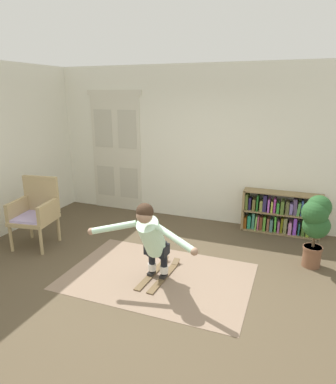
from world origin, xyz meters
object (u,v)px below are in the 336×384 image
(person_skier, at_px, (151,236))
(bookshelf, at_px, (280,214))
(wicker_chair, at_px, (36,210))
(skis_pair, at_px, (159,274))
(potted_plant, at_px, (316,221))

(person_skier, bearing_deg, bookshelf, 58.60)
(wicker_chair, height_order, skis_pair, wicker_chair)
(potted_plant, bearing_deg, person_skier, -148.69)
(person_skier, bearing_deg, potted_plant, 31.31)
(bookshelf, distance_m, person_skier, 2.78)
(wicker_chair, relative_size, person_skier, 0.76)
(bookshelf, height_order, skis_pair, bookshelf)
(bookshelf, relative_size, potted_plant, 1.24)
(skis_pair, bearing_deg, bookshelf, 56.23)
(bookshelf, bearing_deg, person_skier, -121.40)
(skis_pair, distance_m, person_skier, 0.68)
(bookshelf, relative_size, wicker_chair, 1.21)
(bookshelf, relative_size, person_skier, 0.91)
(wicker_chair, bearing_deg, person_skier, -11.30)
(bookshelf, xyz_separation_m, wicker_chair, (-3.65, -1.92, 0.24))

